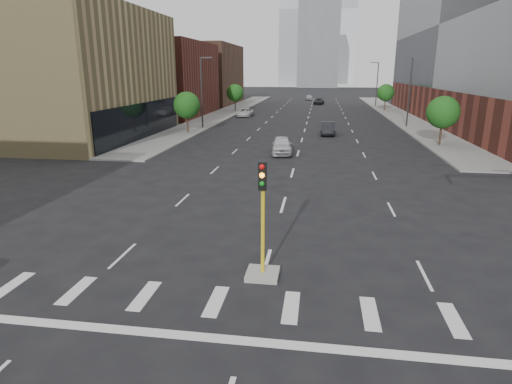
% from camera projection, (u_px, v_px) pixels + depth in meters
% --- Properties ---
extents(sidewalk_left_far, '(5.00, 92.00, 0.15)m').
position_uv_depth(sidewalk_left_far, '(229.00, 111.00, 79.88)').
color(sidewalk_left_far, gray).
rests_on(sidewalk_left_far, ground).
extents(sidewalk_right_far, '(5.00, 92.00, 0.15)m').
position_uv_depth(sidewalk_right_far, '(395.00, 114.00, 75.65)').
color(sidewalk_right_far, gray).
rests_on(sidewalk_right_far, ground).
extents(building_left_mid, '(20.00, 24.00, 14.00)m').
position_uv_depth(building_left_mid, '(54.00, 74.00, 47.40)').
color(building_left_mid, tan).
rests_on(building_left_mid, ground).
extents(building_left_far_a, '(20.00, 22.00, 12.00)m').
position_uv_depth(building_left_far_a, '(146.00, 79.00, 72.41)').
color(building_left_far_a, brown).
rests_on(building_left_far_a, ground).
extents(building_left_far_b, '(20.00, 24.00, 13.00)m').
position_uv_depth(building_left_far_b, '(191.00, 75.00, 97.01)').
color(building_left_far_b, brown).
rests_on(building_left_far_b, ground).
extents(tower_left, '(22.00, 22.00, 70.00)m').
position_uv_depth(tower_left, '(304.00, 12.00, 208.24)').
color(tower_left, '#B2B7BC').
rests_on(tower_left, ground).
extents(tower_right, '(20.00, 20.00, 80.00)m').
position_uv_depth(tower_right, '(339.00, 11.00, 242.39)').
color(tower_right, '#B2B7BC').
rests_on(tower_right, ground).
extents(tower_mid, '(18.00, 18.00, 44.00)m').
position_uv_depth(tower_mid, '(319.00, 37.00, 191.64)').
color(tower_mid, slate).
rests_on(tower_mid, ground).
extents(median_traffic_signal, '(1.20, 1.20, 4.40)m').
position_uv_depth(median_traffic_signal, '(263.00, 253.00, 15.65)').
color(median_traffic_signal, '#999993').
rests_on(median_traffic_signal, ground).
extents(streetlight_right_a, '(1.60, 0.22, 9.07)m').
position_uv_depth(streetlight_right_a, '(409.00, 89.00, 56.45)').
color(streetlight_right_a, '#2D2D30').
rests_on(streetlight_right_a, ground).
extents(streetlight_right_b, '(1.60, 0.22, 9.07)m').
position_uv_depth(streetlight_right_b, '(377.00, 82.00, 89.74)').
color(streetlight_right_b, '#2D2D30').
rests_on(streetlight_right_b, ground).
extents(streetlight_left, '(1.60, 0.22, 9.07)m').
position_uv_depth(streetlight_left, '(202.00, 90.00, 55.47)').
color(streetlight_left, '#2D2D30').
rests_on(streetlight_left, ground).
extents(tree_left_near, '(3.20, 3.20, 4.85)m').
position_uv_depth(tree_left_near, '(187.00, 105.00, 51.24)').
color(tree_left_near, '#382619').
rests_on(tree_left_near, ground).
extents(tree_left_far, '(3.20, 3.20, 4.85)m').
position_uv_depth(tree_left_far, '(235.00, 93.00, 79.78)').
color(tree_left_far, '#382619').
rests_on(tree_left_far, ground).
extents(tree_right_near, '(3.20, 3.20, 4.85)m').
position_uv_depth(tree_right_near, '(443.00, 112.00, 42.53)').
color(tree_right_near, '#382619').
rests_on(tree_right_near, ground).
extents(tree_right_far, '(3.20, 3.20, 4.85)m').
position_uv_depth(tree_right_far, '(386.00, 93.00, 80.59)').
color(tree_right_far, '#382619').
rests_on(tree_right_far, ground).
extents(car_near_left, '(2.30, 4.81, 1.59)m').
position_uv_depth(car_near_left, '(282.00, 145.00, 39.28)').
color(car_near_left, silver).
rests_on(car_near_left, ground).
extents(car_mid_right, '(1.64, 4.59, 1.51)m').
position_uv_depth(car_mid_right, '(328.00, 128.00, 51.00)').
color(car_mid_right, '#222228').
rests_on(car_mid_right, ground).
extents(car_far_left, '(2.51, 4.93, 1.34)m').
position_uv_depth(car_far_left, '(245.00, 113.00, 71.15)').
color(car_far_left, silver).
rests_on(car_far_left, ground).
extents(car_deep_right, '(2.62, 4.98, 1.38)m').
position_uv_depth(car_deep_right, '(319.00, 101.00, 96.40)').
color(car_deep_right, black).
rests_on(car_deep_right, ground).
extents(car_distant, '(1.85, 4.01, 1.33)m').
position_uv_depth(car_distant, '(309.00, 97.00, 111.02)').
color(car_distant, silver).
rests_on(car_distant, ground).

